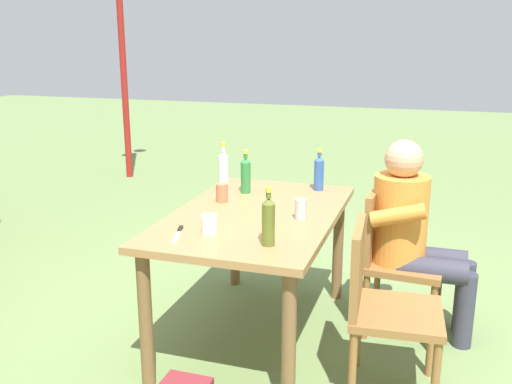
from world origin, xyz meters
name	(u,v)px	position (x,y,z in m)	size (l,w,h in m)	color
ground_plane	(256,334)	(0.00, 0.00, 0.00)	(24.00, 24.00, 0.00)	#6B844C
dining_table	(256,229)	(0.00, 0.00, 0.67)	(1.48, 0.90, 0.77)	#A37547
chair_near_right	(392,253)	(0.34, -0.75, 0.49)	(0.47, 0.47, 0.87)	olive
chair_near_left	(380,301)	(-0.34, -0.75, 0.49)	(0.47, 0.47, 0.87)	olive
person_in_white_shirt	(413,229)	(0.33, -0.86, 0.66)	(0.47, 0.61, 1.18)	orange
bottle_clear	(223,170)	(0.39, 0.35, 0.91)	(0.06, 0.06, 0.32)	white
bottle_olive	(268,221)	(-0.49, -0.22, 0.90)	(0.06, 0.06, 0.29)	#566623
bottle_green	(246,175)	(0.39, 0.19, 0.89)	(0.06, 0.06, 0.28)	#287A38
bottle_blue	(319,172)	(0.60, -0.24, 0.89)	(0.06, 0.06, 0.27)	#2D56A3
cup_terracotta	(222,193)	(0.14, 0.26, 0.83)	(0.07, 0.07, 0.11)	#BC6B47
cup_white	(209,224)	(-0.42, 0.11, 0.82)	(0.08, 0.08, 0.10)	white
cup_steel	(301,209)	(-0.04, -0.27, 0.83)	(0.07, 0.07, 0.11)	#B2B7BC
table_knife	(178,233)	(-0.47, 0.26, 0.78)	(0.24, 0.09, 0.01)	silver
lamp_post	(120,8)	(3.38, 2.81, 2.09)	(0.56, 0.20, 2.97)	maroon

